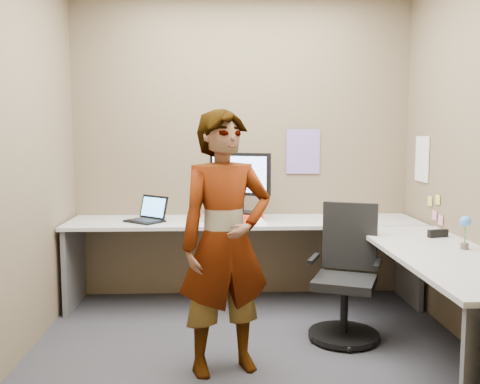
{
  "coord_description": "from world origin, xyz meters",
  "views": [
    {
      "loc": [
        -0.22,
        -3.5,
        1.46
      ],
      "look_at": [
        -0.06,
        0.25,
        1.05
      ],
      "focal_mm": 40.0,
      "sensor_mm": 36.0,
      "label": 1
    }
  ],
  "objects_px": {
    "monitor": "(240,178)",
    "office_chair": "(346,285)",
    "desk": "(306,251)",
    "person": "(225,243)"
  },
  "relations": [
    {
      "from": "monitor",
      "to": "office_chair",
      "type": "xyz_separation_m",
      "value": [
        0.73,
        -0.76,
        -0.71
      ]
    },
    {
      "from": "monitor",
      "to": "desk",
      "type": "bearing_deg",
      "value": -26.6
    },
    {
      "from": "monitor",
      "to": "person",
      "type": "distance_m",
      "value": 1.3
    },
    {
      "from": "person",
      "to": "monitor",
      "type": "bearing_deg",
      "value": 64.31
    },
    {
      "from": "person",
      "to": "desk",
      "type": "bearing_deg",
      "value": 29.55
    },
    {
      "from": "monitor",
      "to": "person",
      "type": "bearing_deg",
      "value": -73.09
    },
    {
      "from": "office_chair",
      "to": "person",
      "type": "xyz_separation_m",
      "value": [
        -0.87,
        -0.5,
        0.42
      ]
    },
    {
      "from": "desk",
      "to": "person",
      "type": "xyz_separation_m",
      "value": [
        -0.61,
        -0.7,
        0.22
      ]
    },
    {
      "from": "office_chair",
      "to": "person",
      "type": "height_order",
      "value": "person"
    },
    {
      "from": "desk",
      "to": "office_chair",
      "type": "bearing_deg",
      "value": -37.91
    }
  ]
}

